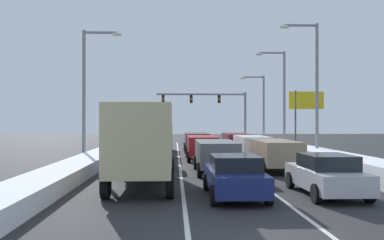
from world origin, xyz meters
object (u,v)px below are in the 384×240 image
Objects in this scene: suv_red_center_lane_third at (202,146)px; street_lamp_left_mid at (89,84)px; street_lamp_right_mid at (280,92)px; sedan_navy_center_lane_nearest at (235,176)px; roadside_sign_right at (306,107)px; street_lamp_right_near at (312,80)px; suv_gray_center_lane_second at (216,154)px; suv_silver_left_lane_third at (153,143)px; suv_maroon_right_lane_fourth at (236,141)px; suv_white_right_lane_third at (252,145)px; suv_tan_left_lane_fourth at (157,139)px; box_truck_left_lane_nearest at (143,141)px; sedan_green_left_lane_second at (155,154)px; traffic_light_gantry at (214,104)px; sedan_silver_right_lane_nearest at (326,174)px; suv_tan_right_lane_second at (275,152)px; suv_charcoal_center_lane_fourth at (196,140)px; street_lamp_right_far at (260,104)px.

street_lamp_left_mid is at bearing -173.40° from suv_red_center_lane_third.
street_lamp_right_mid is at bearing 26.93° from street_lamp_left_mid.
sedan_navy_center_lane_nearest is 24.53m from roadside_sign_right.
street_lamp_right_near is 14.84m from street_lamp_left_mid.
suv_silver_left_lane_third is (-3.77, 9.95, 0.00)m from suv_gray_center_lane_second.
roadside_sign_right is at bearing 19.81° from suv_maroon_right_lane_fourth.
suv_white_right_lane_third is 14.21m from sedan_navy_center_lane_nearest.
suv_red_center_lane_third is at bearing -69.52° from suv_tan_left_lane_fourth.
street_lamp_right_near reaches higher than box_truck_left_lane_nearest.
street_lamp_right_mid is at bearing 63.04° from suv_gray_center_lane_second.
suv_white_right_lane_third is at bearing 32.21° from sedan_green_left_lane_second.
suv_white_right_lane_third is 7.73m from suv_gray_center_lane_second.
sedan_green_left_lane_second is 15.66m from street_lamp_right_mid.
traffic_light_gantry is at bearing 82.25° from suv_red_center_lane_third.
sedan_silver_right_lane_nearest is 0.92× the size of suv_tan_right_lane_second.
suv_charcoal_center_lane_fourth is 0.65× the size of street_lamp_right_far.
suv_red_center_lane_third is at bearing 74.67° from box_truck_left_lane_nearest.
street_lamp_left_mid reaches higher than sedan_navy_center_lane_nearest.
street_lamp_left_mid reaches higher than roadside_sign_right.
suv_gray_center_lane_second is 0.45× the size of traffic_light_gantry.
suv_charcoal_center_lane_fourth reaches higher than sedan_silver_right_lane_nearest.
street_lamp_left_mid is (-7.87, 6.19, 4.19)m from suv_gray_center_lane_second.
street_lamp_right_mid is (3.94, 0.76, 4.19)m from suv_maroon_right_lane_fourth.
suv_charcoal_center_lane_fourth is at bearing 174.60° from street_lamp_right_mid.
sedan_silver_right_lane_nearest is 17.61m from street_lamp_left_mid.
suv_tan_left_lane_fourth is (-3.77, 16.46, 0.00)m from suv_gray_center_lane_second.
suv_charcoal_center_lane_fourth is 11.10m from street_lamp_right_far.
suv_red_center_lane_third and suv_tan_left_lane_fourth have the same top height.
sedan_silver_right_lane_nearest is at bearing -106.45° from street_lamp_right_near.
street_lamp_right_near is at bearing -12.92° from suv_red_center_lane_third.
suv_tan_right_lane_second is 0.56× the size of street_lamp_left_mid.
box_truck_left_lane_nearest is 24.08m from roadside_sign_right.
street_lamp_left_mid reaches higher than suv_white_right_lane_third.
box_truck_left_lane_nearest is 14.85m from street_lamp_right_near.
sedan_green_left_lane_second is 13.62m from suv_tan_left_lane_fourth.
traffic_light_gantry is 1.25× the size of street_lamp_left_mid.
sedan_silver_right_lane_nearest is 1.00× the size of sedan_navy_center_lane_nearest.
sedan_navy_center_lane_nearest is 0.92× the size of suv_tan_left_lane_fourth.
suv_charcoal_center_lane_fourth reaches higher than sedan_navy_center_lane_nearest.
suv_silver_left_lane_third reaches higher than sedan_green_left_lane_second.
suv_red_center_lane_third is (-3.32, -5.92, 0.00)m from suv_maroon_right_lane_fourth.
street_lamp_right_near is (4.33, -22.89, 0.70)m from traffic_light_gantry.
suv_gray_center_lane_second is (0.01, 6.82, 0.25)m from sedan_navy_center_lane_nearest.
suv_charcoal_center_lane_fourth reaches higher than sedan_green_left_lane_second.
suv_red_center_lane_third is 8.63m from street_lamp_right_near.
street_lamp_left_mid is at bearing -153.07° from street_lamp_right_mid.
suv_red_center_lane_third is at bearing 6.60° from street_lamp_left_mid.
box_truck_left_lane_nearest is at bearing -120.09° from suv_white_right_lane_third.
sedan_silver_right_lane_nearest is 14.13m from suv_red_center_lane_third.
roadside_sign_right is at bearing 5.64° from suv_charcoal_center_lane_fourth.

